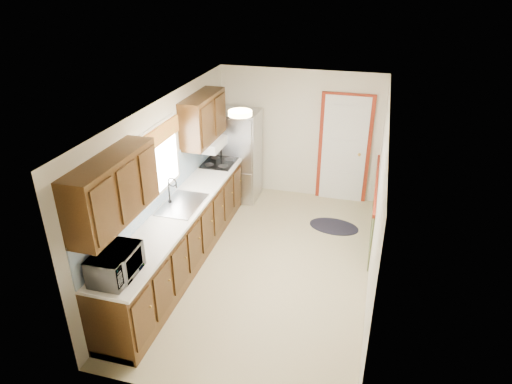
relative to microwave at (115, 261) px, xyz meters
The scene contains 8 objects.
room_shell 2.29m from the microwave, 58.39° to the left, with size 3.20×5.20×2.52m.
kitchen_run 1.69m from the microwave, 91.22° to the left, with size 0.63×4.00×2.20m.
back_wall_trim 4.71m from the microwave, 62.21° to the left, with size 1.12×2.30×2.08m.
ceiling_fixture 2.31m from the microwave, 62.78° to the left, with size 0.30×0.30×0.06m, color #FFD88C.
microwave is the anchor object (origin of this frame).
refrigerator 4.01m from the microwave, 87.43° to the left, with size 0.70×0.71×1.69m.
rug 4.06m from the microwave, 58.01° to the left, with size 0.84×0.54×0.01m, color black.
cooktop 3.36m from the microwave, 89.83° to the left, with size 0.52×0.63×0.02m, color black.
Camera 1 is at (1.34, -5.49, 4.01)m, focal length 32.00 mm.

